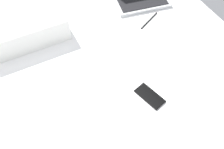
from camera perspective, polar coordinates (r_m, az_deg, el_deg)
The scene contains 4 objects.
bed_mattress at distance 128.94cm, azimuth -6.30°, elevation -4.29°, with size 180.00×140.00×18.00cm, color white.
cell_phone at distance 117.67cm, azimuth 8.51°, elevation -4.86°, with size 6.80×14.00×0.80cm, color black.
pillow at distance 147.89cm, azimuth -21.52°, elevation 10.52°, with size 52.00×36.00×13.00cm, color white.
charger_cable at distance 150.93cm, azimuth 8.40°, elevation 11.97°, with size 17.00×0.60×0.60cm, color black.
Camera 1 is at (-17.53, -66.50, 118.07)cm, focal length 40.44 mm.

